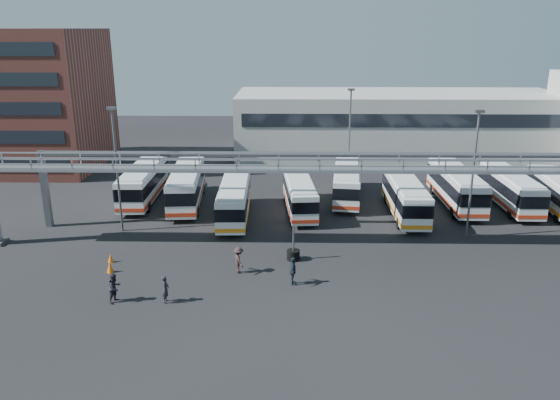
{
  "coord_description": "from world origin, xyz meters",
  "views": [
    {
      "loc": [
        -2.15,
        -34.07,
        16.02
      ],
      "look_at": [
        -2.91,
        6.0,
        3.38
      ],
      "focal_mm": 35.0,
      "sensor_mm": 36.0,
      "label": 1
    }
  ],
  "objects_px": {
    "bus_7": "(456,186)",
    "pedestrian_b": "(115,288)",
    "bus_8": "(510,188)",
    "light_pole_mid": "(473,168)",
    "pedestrian_a": "(165,289)",
    "light_pole_back": "(350,132)",
    "light_pole_left": "(116,163)",
    "bus_9": "(558,192)",
    "cone_right": "(111,258)",
    "bus_1": "(143,182)",
    "bus_2": "(187,185)",
    "bus_3": "(234,199)",
    "tire_stack": "(293,254)",
    "pedestrian_d": "(293,271)",
    "bus_5": "(347,182)",
    "cone_left": "(110,267)",
    "bus_6": "(405,196)",
    "pedestrian_c": "(239,260)",
    "bus_4": "(300,194)"
  },
  "relations": [
    {
      "from": "pedestrian_a",
      "to": "light_pole_back",
      "type": "bearing_deg",
      "value": -28.23
    },
    {
      "from": "tire_stack",
      "to": "cone_left",
      "type": "bearing_deg",
      "value": -169.42
    },
    {
      "from": "light_pole_back",
      "to": "bus_1",
      "type": "distance_m",
      "value": 21.41
    },
    {
      "from": "light_pole_back",
      "to": "cone_left",
      "type": "xyz_separation_m",
      "value": [
        -18.47,
        -22.03,
        -5.36
      ]
    },
    {
      "from": "light_pole_back",
      "to": "bus_9",
      "type": "relative_size",
      "value": 0.96
    },
    {
      "from": "bus_8",
      "to": "pedestrian_d",
      "type": "xyz_separation_m",
      "value": [
        -20.26,
        -16.64,
        -0.84
      ]
    },
    {
      "from": "light_pole_mid",
      "to": "bus_1",
      "type": "distance_m",
      "value": 30.0
    },
    {
      "from": "light_pole_left",
      "to": "cone_right",
      "type": "xyz_separation_m",
      "value": [
        1.03,
        -6.35,
        -5.41
      ]
    },
    {
      "from": "bus_3",
      "to": "cone_right",
      "type": "height_order",
      "value": "bus_3"
    },
    {
      "from": "bus_8",
      "to": "bus_9",
      "type": "distance_m",
      "value": 4.06
    },
    {
      "from": "light_pole_mid",
      "to": "cone_left",
      "type": "distance_m",
      "value": 27.9
    },
    {
      "from": "bus_2",
      "to": "bus_9",
      "type": "xyz_separation_m",
      "value": [
        34.15,
        -1.19,
        -0.15
      ]
    },
    {
      "from": "pedestrian_c",
      "to": "cone_left",
      "type": "bearing_deg",
      "value": 66.21
    },
    {
      "from": "light_pole_left",
      "to": "tire_stack",
      "type": "distance_m",
      "value": 16.11
    },
    {
      "from": "bus_9",
      "to": "cone_left",
      "type": "relative_size",
      "value": 14.34
    },
    {
      "from": "bus_2",
      "to": "tire_stack",
      "type": "height_order",
      "value": "bus_2"
    },
    {
      "from": "cone_right",
      "to": "tire_stack",
      "type": "bearing_deg",
      "value": 2.98
    },
    {
      "from": "bus_8",
      "to": "tire_stack",
      "type": "relative_size",
      "value": 3.97
    },
    {
      "from": "pedestrian_a",
      "to": "cone_left",
      "type": "xyz_separation_m",
      "value": [
        -4.78,
        4.21,
        -0.5
      ]
    },
    {
      "from": "tire_stack",
      "to": "light_pole_back",
      "type": "bearing_deg",
      "value": 73.37
    },
    {
      "from": "pedestrian_a",
      "to": "cone_left",
      "type": "distance_m",
      "value": 6.39
    },
    {
      "from": "bus_7",
      "to": "pedestrian_b",
      "type": "xyz_separation_m",
      "value": [
        -26.21,
        -19.58,
        -0.99
      ]
    },
    {
      "from": "cone_left",
      "to": "bus_7",
      "type": "bearing_deg",
      "value": 28.88
    },
    {
      "from": "tire_stack",
      "to": "bus_7",
      "type": "bearing_deg",
      "value": 40.43
    },
    {
      "from": "light_pole_left",
      "to": "bus_5",
      "type": "xyz_separation_m",
      "value": [
        19.37,
        9.08,
        -3.96
      ]
    },
    {
      "from": "bus_9",
      "to": "bus_2",
      "type": "bearing_deg",
      "value": -177.1
    },
    {
      "from": "bus_5",
      "to": "cone_right",
      "type": "height_order",
      "value": "bus_5"
    },
    {
      "from": "pedestrian_c",
      "to": "cone_right",
      "type": "bearing_deg",
      "value": 56.03
    },
    {
      "from": "bus_6",
      "to": "pedestrian_a",
      "type": "height_order",
      "value": "bus_6"
    },
    {
      "from": "bus_1",
      "to": "bus_2",
      "type": "height_order",
      "value": "bus_2"
    },
    {
      "from": "pedestrian_b",
      "to": "light_pole_back",
      "type": "bearing_deg",
      "value": -5.96
    },
    {
      "from": "bus_9",
      "to": "pedestrian_d",
      "type": "xyz_separation_m",
      "value": [
        -24.19,
        -15.6,
        -0.81
      ]
    },
    {
      "from": "light_pole_left",
      "to": "light_pole_mid",
      "type": "height_order",
      "value": "same"
    },
    {
      "from": "bus_4",
      "to": "bus_6",
      "type": "distance_m",
      "value": 9.42
    },
    {
      "from": "light_pole_back",
      "to": "pedestrian_d",
      "type": "distance_m",
      "value": 24.84
    },
    {
      "from": "bus_7",
      "to": "pedestrian_a",
      "type": "relative_size",
      "value": 6.51
    },
    {
      "from": "bus_1",
      "to": "bus_6",
      "type": "xyz_separation_m",
      "value": [
        24.38,
        -3.95,
        -0.07
      ]
    },
    {
      "from": "bus_9",
      "to": "cone_left",
      "type": "bearing_deg",
      "value": -154.27
    },
    {
      "from": "bus_3",
      "to": "tire_stack",
      "type": "relative_size",
      "value": 3.92
    },
    {
      "from": "cone_right",
      "to": "bus_9",
      "type": "bearing_deg",
      "value": 18.28
    },
    {
      "from": "light_pole_back",
      "to": "cone_right",
      "type": "relative_size",
      "value": 16.09
    },
    {
      "from": "pedestrian_c",
      "to": "pedestrian_a",
      "type": "bearing_deg",
      "value": 112.13
    },
    {
      "from": "bus_9",
      "to": "pedestrian_b",
      "type": "bearing_deg",
      "value": -147.71
    },
    {
      "from": "bus_3",
      "to": "pedestrian_b",
      "type": "bearing_deg",
      "value": -112.25
    },
    {
      "from": "bus_2",
      "to": "bus_4",
      "type": "xyz_separation_m",
      "value": [
        10.62,
        -1.87,
        -0.24
      ]
    },
    {
      "from": "bus_1",
      "to": "pedestrian_d",
      "type": "bearing_deg",
      "value": -52.58
    },
    {
      "from": "bus_5",
      "to": "bus_7",
      "type": "relative_size",
      "value": 0.94
    },
    {
      "from": "bus_7",
      "to": "pedestrian_d",
      "type": "distance_m",
      "value": 22.93
    },
    {
      "from": "bus_8",
      "to": "light_pole_mid",
      "type": "bearing_deg",
      "value": -128.63
    },
    {
      "from": "bus_5",
      "to": "bus_9",
      "type": "xyz_separation_m",
      "value": [
        18.9,
        -3.13,
        -0.0
      ]
    }
  ]
}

